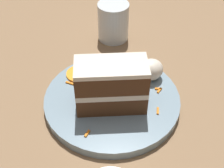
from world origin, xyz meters
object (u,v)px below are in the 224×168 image
object	(u,v)px
cake_slice	(111,85)
orange_garnish	(79,74)
plate	(112,100)
drinking_glass	(113,24)
cream_dollop	(151,70)

from	to	relation	value
cake_slice	orange_garnish	distance (m)	0.12
plate	drinking_glass	distance (m)	0.23
drinking_glass	plate	bearing A→B (deg)	-114.70
cake_slice	cream_dollop	world-z (taller)	cake_slice
plate	cream_dollop	world-z (taller)	cream_dollop
plate	drinking_glass	size ratio (longest dim) A/B	2.85
plate	drinking_glass	world-z (taller)	drinking_glass
cake_slice	plate	bearing A→B (deg)	172.41
plate	cream_dollop	size ratio (longest dim) A/B	5.12
cake_slice	orange_garnish	xyz separation A→B (m)	(-0.03, 0.10, -0.05)
cream_dollop	drinking_glass	size ratio (longest dim) A/B	0.56
cake_slice	drinking_glass	xyz separation A→B (m)	(0.10, 0.22, -0.03)
plate	orange_garnish	world-z (taller)	orange_garnish
cream_dollop	orange_garnish	xyz separation A→B (m)	(-0.13, 0.07, -0.02)
cake_slice	cream_dollop	size ratio (longest dim) A/B	2.75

